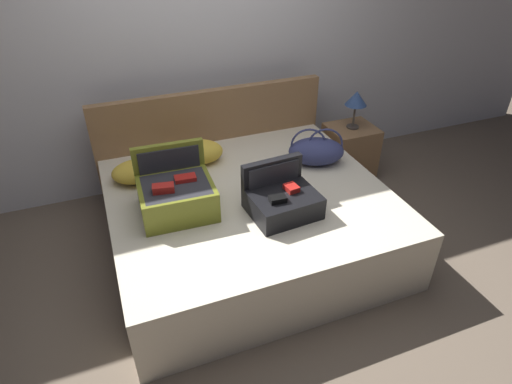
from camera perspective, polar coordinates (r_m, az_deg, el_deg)
name	(u,v)px	position (r m, az deg, el deg)	size (l,w,h in m)	color
ground_plane	(269,279)	(3.23, 1.73, -11.37)	(12.00, 12.00, 0.00)	#6B5B4C
back_wall	(198,41)	(3.97, -7.70, 19.09)	(8.00, 0.10, 2.60)	silver
bed	(250,221)	(3.34, -0.85, -3.79)	(2.02, 1.82, 0.50)	beige
headboard	(213,141)	(3.99, -5.71, 6.69)	(2.06, 0.08, 0.97)	olive
hard_case_large	(176,194)	(3.00, -10.48, -0.22)	(0.52, 0.48, 0.42)	olive
hard_case_medium	(282,199)	(2.96, 3.44, -0.93)	(0.48, 0.42, 0.33)	black
duffel_bag	(316,151)	(3.56, 7.94, 5.40)	(0.52, 0.42, 0.31)	navy
pillow_near_headboard	(139,171)	(3.45, -15.20, 2.70)	(0.41, 0.30, 0.15)	gold
pillow_center_head	(198,152)	(3.58, -7.68, 5.24)	(0.41, 0.28, 0.19)	gold
nightstand	(349,152)	(4.34, 12.17, 5.17)	(0.44, 0.40, 0.53)	olive
table_lamp	(356,100)	(4.12, 13.07, 11.79)	(0.20, 0.20, 0.36)	#3F3833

